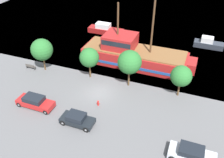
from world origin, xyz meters
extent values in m
plane|color=#5B5B5E|center=(0.00, 0.00, 0.00)|extent=(160.00, 160.00, 0.00)
plane|color=slate|center=(0.00, 44.00, 0.00)|extent=(80.00, 80.00, 0.00)
cube|color=#A31E1E|center=(2.20, 9.13, 1.15)|extent=(16.52, 5.12, 2.30)
cube|color=#234C93|center=(2.20, 9.13, 0.80)|extent=(16.19, 5.20, 0.45)
cube|color=#A31E1E|center=(11.06, 9.13, 1.49)|extent=(1.40, 2.82, 1.61)
cube|color=brown|center=(2.20, 9.13, 2.42)|extent=(15.86, 4.71, 0.25)
cube|color=#A31E1E|center=(-0.28, 9.13, 3.62)|extent=(4.95, 4.10, 2.14)
cube|color=black|center=(-0.28, 9.13, 3.94)|extent=(4.71, 4.16, 0.77)
cylinder|color=#4C331E|center=(4.68, 9.13, 6.73)|extent=(0.28, 0.28, 8.36)
cylinder|color=#4C331E|center=(-0.69, 9.13, 6.10)|extent=(0.28, 0.28, 7.10)
cube|color=#2D333D|center=(13.09, 19.58, 0.48)|extent=(5.12, 1.89, 0.96)
cube|color=silver|center=(12.71, 19.58, 1.44)|extent=(2.05, 1.47, 0.95)
cube|color=black|center=(13.33, 19.58, 1.44)|extent=(0.12, 1.32, 0.76)
cube|color=maroon|center=(-6.67, 18.61, 0.51)|extent=(7.10, 2.10, 1.01)
cube|color=silver|center=(-7.21, 18.61, 1.51)|extent=(2.84, 1.63, 0.99)
cube|color=black|center=(-6.35, 18.61, 1.51)|extent=(0.12, 1.47, 0.79)
cube|color=black|center=(0.06, -6.50, 0.54)|extent=(3.98, 1.79, 0.55)
cube|color=black|center=(-0.05, -6.50, 1.11)|extent=(2.07, 1.61, 0.60)
cylinder|color=black|center=(1.56, -7.30, 0.35)|extent=(0.71, 0.22, 0.71)
cylinder|color=gray|center=(1.56, -7.30, 0.35)|extent=(0.27, 0.25, 0.27)
cylinder|color=black|center=(1.56, -5.69, 0.35)|extent=(0.71, 0.22, 0.71)
cylinder|color=gray|center=(1.56, -5.69, 0.35)|extent=(0.27, 0.25, 0.27)
cylinder|color=black|center=(-1.43, -7.30, 0.35)|extent=(0.71, 0.22, 0.71)
cylinder|color=gray|center=(-1.43, -7.30, 0.35)|extent=(0.27, 0.25, 0.27)
cylinder|color=black|center=(-1.43, -5.69, 0.35)|extent=(0.71, 0.22, 0.71)
cylinder|color=gray|center=(-1.43, -5.69, 0.35)|extent=(0.27, 0.25, 0.27)
cube|color=#B21E1E|center=(-6.33, -5.64, 0.58)|extent=(4.85, 1.78, 0.68)
cube|color=black|center=(-6.48, -5.64, 1.22)|extent=(2.52, 1.60, 0.60)
cylinder|color=black|center=(-4.36, -6.44, 0.32)|extent=(0.64, 0.22, 0.64)
cylinder|color=gray|center=(-4.36, -6.44, 0.32)|extent=(0.24, 0.25, 0.24)
cylinder|color=black|center=(-4.36, -4.84, 0.32)|extent=(0.64, 0.22, 0.64)
cylinder|color=gray|center=(-4.36, -4.84, 0.32)|extent=(0.24, 0.25, 0.24)
cylinder|color=black|center=(-8.31, -6.44, 0.32)|extent=(0.64, 0.22, 0.64)
cylinder|color=gray|center=(-8.31, -6.44, 0.32)|extent=(0.24, 0.25, 0.24)
cylinder|color=black|center=(-8.31, -4.84, 0.32)|extent=(0.64, 0.22, 0.64)
cylinder|color=gray|center=(-8.31, -4.84, 0.32)|extent=(0.24, 0.25, 0.24)
cube|color=#B7BCC6|center=(13.06, -6.89, 0.62)|extent=(4.62, 1.86, 0.70)
cube|color=black|center=(12.93, -6.89, 1.28)|extent=(2.40, 1.68, 0.62)
cylinder|color=black|center=(14.87, -6.05, 0.36)|extent=(0.71, 0.22, 0.71)
cylinder|color=gray|center=(14.87, -6.05, 0.36)|extent=(0.27, 0.25, 0.27)
cylinder|color=black|center=(11.26, -7.73, 0.36)|extent=(0.71, 0.22, 0.71)
cylinder|color=gray|center=(11.26, -7.73, 0.36)|extent=(0.27, 0.25, 0.27)
cylinder|color=black|center=(11.26, -6.05, 0.36)|extent=(0.71, 0.22, 0.71)
cylinder|color=gray|center=(11.26, -6.05, 0.36)|extent=(0.27, 0.25, 0.27)
cylinder|color=red|center=(0.97, -2.58, 0.28)|extent=(0.22, 0.22, 0.56)
sphere|color=red|center=(0.97, -2.58, 0.64)|extent=(0.25, 0.25, 0.25)
cylinder|color=red|center=(0.81, -2.58, 0.31)|extent=(0.10, 0.09, 0.09)
cylinder|color=red|center=(1.13, -2.58, 0.31)|extent=(0.10, 0.09, 0.09)
cube|color=#4C4742|center=(-12.49, 1.75, 0.42)|extent=(1.57, 0.45, 0.05)
cube|color=#4C4742|center=(-12.49, 1.56, 0.65)|extent=(1.57, 0.06, 0.40)
cube|color=#2D2D2D|center=(-13.22, 1.75, 0.20)|extent=(0.12, 0.36, 0.40)
cube|color=#2D2D2D|center=(-11.76, 1.75, 0.20)|extent=(0.12, 0.36, 0.40)
cylinder|color=brown|center=(-10.24, 2.30, 1.06)|extent=(0.24, 0.24, 2.13)
sphere|color=#286B2D|center=(-10.24, 2.30, 3.52)|extent=(3.28, 3.28, 3.28)
cylinder|color=brown|center=(-2.78, 3.04, 1.05)|extent=(0.24, 0.24, 2.10)
sphere|color=#286B2D|center=(-2.78, 3.04, 3.30)|extent=(2.83, 2.83, 2.83)
cylinder|color=brown|center=(3.23, 3.05, 1.21)|extent=(0.24, 0.24, 2.42)
sphere|color=#286B2D|center=(3.23, 3.05, 3.82)|extent=(3.30, 3.30, 3.30)
cylinder|color=brown|center=(10.16, 3.24, 0.96)|extent=(0.24, 0.24, 1.92)
sphere|color=#286B2D|center=(10.16, 3.24, 3.11)|extent=(2.79, 2.79, 2.79)
camera|label=1|loc=(11.46, -24.81, 20.92)|focal=40.00mm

